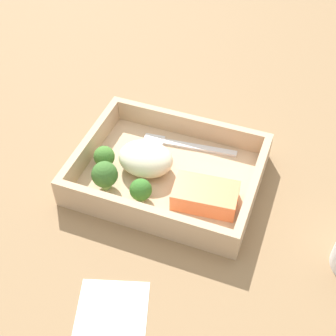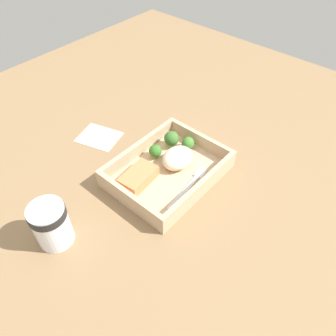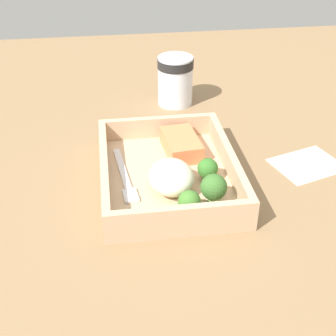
# 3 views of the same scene
# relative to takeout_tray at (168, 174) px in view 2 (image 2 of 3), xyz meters

# --- Properties ---
(ground_plane) EXTENTS (1.60, 1.60, 0.02)m
(ground_plane) POSITION_rel_takeout_tray_xyz_m (0.00, 0.00, -0.02)
(ground_plane) COLOR olive
(takeout_tray) EXTENTS (0.28, 0.22, 0.01)m
(takeout_tray) POSITION_rel_takeout_tray_xyz_m (0.00, 0.00, 0.00)
(takeout_tray) COLOR tan
(takeout_tray) RESTS_ON ground_plane
(tray_rim) EXTENTS (0.28, 0.22, 0.04)m
(tray_rim) POSITION_rel_takeout_tray_xyz_m (0.00, 0.00, 0.03)
(tray_rim) COLOR tan
(tray_rim) RESTS_ON takeout_tray
(salmon_fillet) EXTENTS (0.10, 0.07, 0.03)m
(salmon_fillet) POSITION_rel_takeout_tray_xyz_m (-0.07, 0.03, 0.02)
(salmon_fillet) COLOR #F07E4D
(salmon_fillet) RESTS_ON takeout_tray
(mashed_potatoes) EXTENTS (0.09, 0.07, 0.05)m
(mashed_potatoes) POSITION_rel_takeout_tray_xyz_m (0.04, -0.00, 0.03)
(mashed_potatoes) COLOR beige
(mashed_potatoes) RESTS_ON takeout_tray
(broccoli_floret_1) EXTENTS (0.03, 0.03, 0.04)m
(broccoli_floret_1) POSITION_rel_takeout_tray_xyz_m (0.02, 0.06, 0.03)
(broccoli_floret_1) COLOR #7C9A55
(broccoli_floret_1) RESTS_ON takeout_tray
(broccoli_floret_2) EXTENTS (0.04, 0.04, 0.05)m
(broccoli_floret_2) POSITION_rel_takeout_tray_xyz_m (0.08, 0.06, 0.03)
(broccoli_floret_2) COLOR #81AE5E
(broccoli_floret_2) RESTS_ON takeout_tray
(broccoli_floret_3) EXTENTS (0.03, 0.03, 0.04)m
(broccoli_floret_3) POSITION_rel_takeout_tray_xyz_m (0.10, 0.02, 0.03)
(broccoli_floret_3) COLOR #88A35D
(broccoli_floret_3) RESTS_ON takeout_tray
(fork) EXTENTS (0.16, 0.03, 0.00)m
(fork) POSITION_rel_takeout_tray_xyz_m (-0.00, -0.07, 0.01)
(fork) COLOR silver
(fork) RESTS_ON takeout_tray
(paper_cup) EXTENTS (0.08, 0.08, 0.10)m
(paper_cup) POSITION_rel_takeout_tray_xyz_m (-0.30, 0.06, 0.05)
(paper_cup) COLOR white
(paper_cup) RESTS_ON ground_plane
(receipt_slip) EXTENTS (0.12, 0.13, 0.00)m
(receipt_slip) POSITION_rel_takeout_tray_xyz_m (-0.02, 0.25, -0.00)
(receipt_slip) COLOR white
(receipt_slip) RESTS_ON ground_plane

